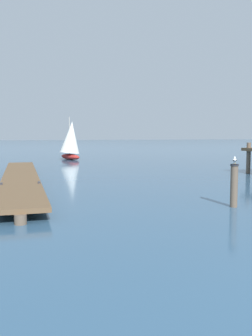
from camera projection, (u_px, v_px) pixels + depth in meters
name	position (u px, v px, depth m)	size (l,w,h in m)	color
floating_dock	(21.00, 177.00, 19.82)	(3.04, 19.45, 0.53)	brown
mooring_piling	(234.00, 185.00, 13.19)	(0.30, 0.30, 1.55)	brown
perched_seagull	(235.00, 160.00, 13.11)	(0.27, 0.34, 0.27)	gold
distant_sailboat	(71.00, 140.00, 39.03)	(2.78, 4.27, 4.54)	#AD2823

